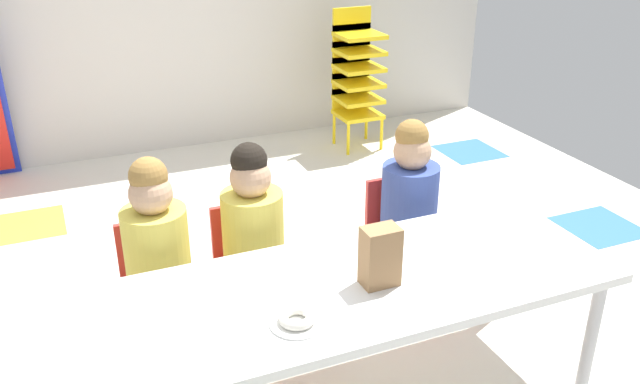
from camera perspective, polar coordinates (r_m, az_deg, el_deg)
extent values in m
cube|color=silver|center=(3.31, -7.08, -10.08)|extent=(5.78, 4.73, 0.02)
cube|color=orange|center=(4.41, -23.50, -2.59)|extent=(0.43, 0.43, 0.00)
cube|color=#336BB2|center=(5.29, 12.49, 3.37)|extent=(0.43, 0.43, 0.00)
cube|color=#336BB2|center=(4.37, 22.51, -2.69)|extent=(0.43, 0.43, 0.00)
cube|color=white|center=(2.42, 1.93, -8.12)|extent=(2.00, 0.70, 0.04)
cylinder|color=#B2B2B7|center=(2.86, 21.86, -11.40)|extent=(0.05, 0.05, 0.54)
cylinder|color=#B2B2B7|center=(2.67, -19.91, -13.88)|extent=(0.05, 0.05, 0.54)
cylinder|color=#B2B2B7|center=(3.21, 14.78, -6.10)|extent=(0.05, 0.05, 0.54)
cube|color=red|center=(2.90, -13.12, -8.81)|extent=(0.32, 0.30, 0.03)
cube|color=red|center=(2.95, -13.95, -4.86)|extent=(0.29, 0.02, 0.30)
cylinder|color=#D8C64C|center=(2.78, -13.55, -5.02)|extent=(0.28, 0.28, 0.38)
sphere|color=tan|center=(2.67, -14.09, -0.15)|extent=(0.17, 0.17, 0.17)
sphere|color=olive|center=(2.65, -14.29, 1.33)|extent=(0.15, 0.15, 0.15)
cylinder|color=red|center=(2.86, -15.13, -13.17)|extent=(0.02, 0.02, 0.28)
cylinder|color=red|center=(2.89, -9.56, -12.11)|extent=(0.02, 0.02, 0.28)
cylinder|color=red|center=(3.07, -15.91, -10.36)|extent=(0.02, 0.02, 0.28)
cylinder|color=red|center=(3.10, -10.76, -9.41)|extent=(0.02, 0.02, 0.28)
cube|color=red|center=(2.97, -5.48, -7.33)|extent=(0.32, 0.30, 0.03)
cube|color=red|center=(3.02, -6.47, -3.51)|extent=(0.29, 0.02, 0.30)
cylinder|color=#D8C64C|center=(2.86, -5.65, -3.58)|extent=(0.33, 0.33, 0.38)
sphere|color=tan|center=(2.74, -5.88, 1.21)|extent=(0.17, 0.17, 0.17)
sphere|color=black|center=(2.73, -6.01, 2.65)|extent=(0.15, 0.15, 0.15)
cylinder|color=red|center=(2.92, -7.22, -11.63)|extent=(0.02, 0.02, 0.28)
cylinder|color=red|center=(2.98, -1.98, -10.47)|extent=(0.02, 0.02, 0.28)
cylinder|color=red|center=(3.12, -8.58, -8.99)|extent=(0.02, 0.02, 0.28)
cylinder|color=red|center=(3.19, -3.68, -7.98)|extent=(0.02, 0.02, 0.28)
cube|color=red|center=(3.23, 7.32, -4.56)|extent=(0.32, 0.30, 0.03)
cube|color=red|center=(3.28, 6.16, -1.10)|extent=(0.29, 0.02, 0.30)
cylinder|color=#384C99|center=(3.13, 7.53, -1.04)|extent=(0.29, 0.29, 0.38)
sphere|color=tan|center=(3.03, 7.80, 3.40)|extent=(0.17, 0.17, 0.17)
sphere|color=olive|center=(3.01, 7.76, 4.72)|extent=(0.15, 0.15, 0.15)
cylinder|color=red|center=(3.15, 6.12, -8.50)|extent=(0.02, 0.02, 0.28)
cylinder|color=red|center=(3.28, 10.45, -7.36)|extent=(0.02, 0.02, 0.28)
cylinder|color=red|center=(3.35, 3.98, -6.29)|extent=(0.02, 0.02, 0.28)
cylinder|color=red|center=(3.47, 8.14, -5.31)|extent=(0.02, 0.02, 0.28)
cube|color=yellow|center=(5.19, 3.22, 6.55)|extent=(0.32, 0.30, 0.03)
cube|color=yellow|center=(5.29, 2.57, 7.92)|extent=(0.30, 0.02, 0.18)
cube|color=yellow|center=(5.16, 3.25, 7.82)|extent=(0.32, 0.30, 0.03)
cube|color=yellow|center=(5.25, 2.60, 9.17)|extent=(0.30, 0.02, 0.18)
cube|color=yellow|center=(5.12, 3.28, 9.11)|extent=(0.32, 0.30, 0.03)
cube|color=yellow|center=(5.22, 2.62, 10.44)|extent=(0.30, 0.02, 0.18)
cube|color=yellow|center=(5.09, 3.31, 10.41)|extent=(0.32, 0.30, 0.03)
cube|color=yellow|center=(5.20, 2.65, 11.72)|extent=(0.30, 0.02, 0.18)
cube|color=yellow|center=(5.07, 3.35, 11.72)|extent=(0.32, 0.30, 0.03)
cube|color=yellow|center=(5.17, 2.67, 13.02)|extent=(0.30, 0.02, 0.18)
cube|color=yellow|center=(5.04, 3.38, 13.05)|extent=(0.32, 0.30, 0.03)
cube|color=yellow|center=(5.15, 2.70, 14.33)|extent=(0.30, 0.02, 0.18)
cylinder|color=yellow|center=(5.07, 2.40, 4.55)|extent=(0.02, 0.02, 0.26)
cylinder|color=yellow|center=(5.19, 5.21, 4.95)|extent=(0.02, 0.02, 0.26)
cylinder|color=yellow|center=(5.29, 1.20, 5.44)|extent=(0.02, 0.02, 0.26)
cylinder|color=yellow|center=(5.40, 3.92, 5.81)|extent=(0.02, 0.02, 0.26)
cube|color=#9E754C|center=(2.37, 5.10, -5.42)|extent=(0.13, 0.09, 0.22)
cylinder|color=white|center=(2.21, -1.95, -10.98)|extent=(0.18, 0.18, 0.01)
torus|color=white|center=(2.20, -1.96, -10.56)|extent=(0.12, 0.12, 0.03)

